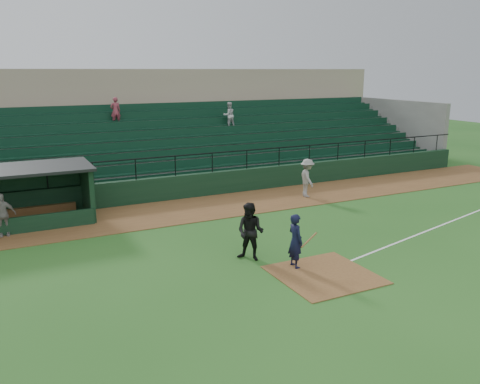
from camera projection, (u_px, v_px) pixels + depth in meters
name	position (u px, v px, depth m)	size (l,w,h in m)	color
ground	(307.00, 264.00, 16.62)	(90.00, 90.00, 0.00)	#265C1D
warning_track	(212.00, 207.00, 23.56)	(40.00, 4.00, 0.03)	brown
home_plate_dirt	(324.00, 275.00, 15.75)	(3.00, 3.00, 0.03)	brown
foul_line	(448.00, 223.00, 21.13)	(18.00, 0.09, 0.01)	white
stadium_structure	(157.00, 138.00, 30.36)	(38.00, 13.08, 6.40)	black
batter_at_plate	(295.00, 241.00, 16.18)	(1.02, 0.70, 1.83)	black
umpire	(250.00, 232.00, 16.81)	(0.97, 0.76, 2.00)	black
runner	(307.00, 178.00, 25.17)	(1.26, 0.73, 1.95)	gray
dugout_player_a	(2.00, 215.00, 19.21)	(1.00, 0.42, 1.70)	gray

